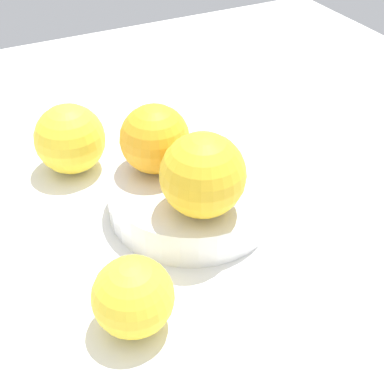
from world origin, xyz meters
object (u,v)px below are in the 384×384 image
(fruit_bowl, at_px, (192,196))
(orange_in_bowl_0, at_px, (155,139))
(orange_loose_0, at_px, (133,297))
(orange_in_bowl_1, at_px, (203,175))
(orange_loose_1, at_px, (70,139))
(folded_napkin, at_px, (210,86))

(fruit_bowl, bearing_deg, orange_in_bowl_0, 33.83)
(orange_in_bowl_0, bearing_deg, orange_loose_0, 150.29)
(orange_in_bowl_1, relative_size, orange_loose_1, 1.00)
(orange_in_bowl_0, bearing_deg, orange_loose_1, 35.22)
(orange_in_bowl_0, height_order, orange_loose_0, orange_in_bowl_0)
(orange_in_bowl_1, bearing_deg, orange_loose_1, 24.18)
(orange_loose_0, height_order, orange_loose_1, orange_loose_1)
(fruit_bowl, distance_m, orange_loose_1, 0.17)
(orange_in_bowl_1, xyz_separation_m, folded_napkin, (0.30, -0.17, -0.08))
(fruit_bowl, bearing_deg, folded_napkin, -31.76)
(fruit_bowl, xyz_separation_m, folded_napkin, (0.25, -0.16, -0.02))
(fruit_bowl, relative_size, orange_in_bowl_1, 2.18)
(orange_loose_0, xyz_separation_m, orange_loose_1, (0.26, -0.02, 0.01))
(orange_in_bowl_1, xyz_separation_m, orange_loose_1, (0.18, 0.08, -0.04))
(fruit_bowl, height_order, orange_loose_1, orange_loose_1)
(orange_in_bowl_1, bearing_deg, orange_loose_0, 124.82)
(fruit_bowl, bearing_deg, orange_loose_0, 136.01)
(fruit_bowl, relative_size, orange_in_bowl_0, 2.42)
(fruit_bowl, height_order, folded_napkin, fruit_bowl)
(orange_in_bowl_0, xyz_separation_m, folded_napkin, (0.22, -0.18, -0.08))
(orange_in_bowl_1, relative_size, orange_loose_0, 1.18)
(orange_in_bowl_0, relative_size, folded_napkin, 0.52)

